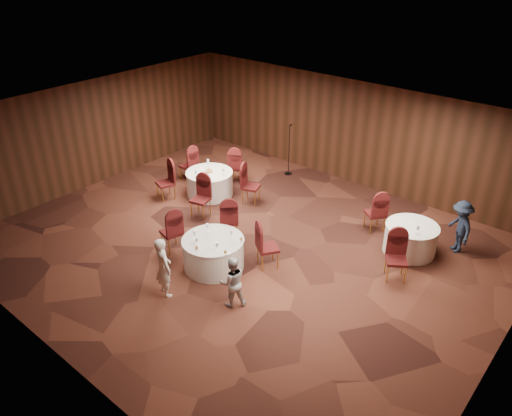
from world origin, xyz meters
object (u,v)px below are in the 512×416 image
Objects in this scene: woman_b at (232,282)px; man_c at (460,227)px; mic_stand at (289,160)px; table_left at (210,183)px; table_main at (213,253)px; woman_a at (163,267)px; table_right at (410,239)px.

man_c is (2.84, 5.07, 0.09)m from woman_b.
mic_stand is 1.43× the size of woman_b.
table_main is at bearing -44.03° from table_left.
woman_b is (1.37, 0.66, -0.11)m from woman_a.
table_left is 1.02× the size of man_c.
table_left is 4.76m from woman_a.
woman_b is (-1.99, -4.27, 0.21)m from table_right.
table_right is (5.93, 0.95, -0.00)m from table_left.
mic_stand is at bearing -143.84° from man_c.
table_left is (-2.67, 2.58, -0.00)m from table_main.
mic_stand is at bearing 108.27° from table_main.
table_main is at bearing -132.74° from table_right.
table_left is 6.01m from table_right.
man_c reaches higher than table_right.
table_left is 5.16m from woman_b.
mic_stand is (-5.00, 1.75, 0.12)m from table_right.
table_right is at bearing 47.26° from table_main.
woman_b is at bearing -30.24° from table_main.
table_main is 1.44m from woman_a.
table_right is at bearing -105.02° from woman_a.
woman_a reaches higher than table_right.
man_c reaches higher than table_left.
man_c is (6.79, 1.74, 0.31)m from table_left.
woman_a is 1.53m from woman_b.
man_c is at bearing -172.29° from woman_b.
woman_a is at bearing -124.23° from table_right.
mic_stand is at bearing 70.96° from table_left.
woman_b is (3.94, -3.32, 0.21)m from table_left.
table_left is 0.83× the size of mic_stand.
table_main and table_left have the same top height.
woman_b is at bearing -40.12° from table_left.
woman_b reaches higher than table_main.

